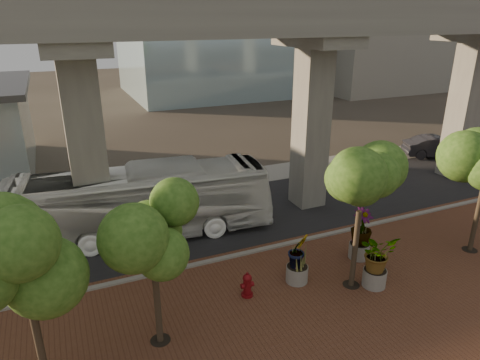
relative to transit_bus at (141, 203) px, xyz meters
name	(u,v)px	position (x,y,z in m)	size (l,w,h in m)	color
ground	(226,237)	(3.80, -1.86, -1.81)	(160.00, 160.00, 0.00)	#383128
brick_plaza	(312,338)	(3.80, -9.86, -1.78)	(70.00, 13.00, 0.06)	brown
asphalt_road	(213,221)	(3.80, 0.14, -1.79)	(90.00, 8.00, 0.04)	black
curb_strip	(242,254)	(3.80, -3.86, -1.73)	(70.00, 0.25, 0.16)	gray
far_sidewalk	(184,186)	(3.80, 5.64, -1.78)	(90.00, 3.00, 0.06)	gray
transit_viaduct	(209,87)	(3.80, 0.14, 5.48)	(72.00, 5.60, 12.40)	gray
midrise_block	(374,5)	(41.80, 34.14, 10.19)	(18.00, 16.00, 24.00)	gray
transit_bus	(141,203)	(0.00, 0.00, 0.00)	(3.05, 12.99, 3.62)	white
parked_car	(437,147)	(24.01, 3.67, -0.97)	(1.76, 5.08, 1.67)	black
fire_hydrant	(247,285)	(2.72, -6.80, -1.25)	(0.53, 0.47, 1.05)	maroon
planter_front	(377,255)	(7.80, -8.27, -0.33)	(2.13, 2.13, 2.35)	gray
planter_right	(361,229)	(8.64, -6.22, -0.28)	(2.28, 2.28, 2.43)	gray
planter_left	(298,253)	(5.04, -6.72, -0.38)	(2.05, 2.05, 2.25)	#9A948B
street_tree_far_west	(23,267)	(-4.58, -9.04, 2.75)	(3.54, 3.54, 6.14)	#453627
street_tree_near_west	(152,233)	(-1.07, -7.89, 2.41)	(3.57, 3.57, 5.80)	#453627
street_tree_near_east	(362,184)	(6.98, -7.87, 2.74)	(3.87, 3.87, 6.27)	#453627
streetlamp_east	(311,106)	(12.67, 4.64, 3.02)	(0.41, 1.20, 8.28)	#2E2E33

